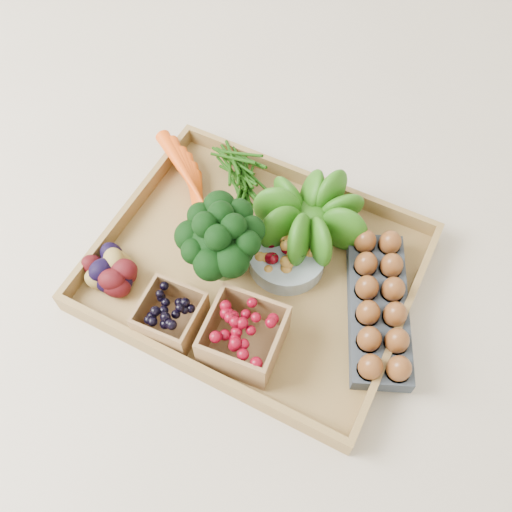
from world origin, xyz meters
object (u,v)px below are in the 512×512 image
at_px(tray, 256,271).
at_px(egg_carton, 378,308).
at_px(broccoli, 222,253).
at_px(cherry_bowl, 287,257).

relative_size(tray, egg_carton, 1.95).
relative_size(broccoli, cherry_bowl, 1.08).
bearing_deg(tray, broccoli, -151.00).
height_order(tray, broccoli, broccoli).
distance_m(tray, broccoli, 0.09).
bearing_deg(tray, egg_carton, 4.32).
xyz_separation_m(tray, broccoli, (-0.05, -0.03, 0.07)).
distance_m(tray, cherry_bowl, 0.06).
bearing_deg(cherry_bowl, egg_carton, -6.63).
bearing_deg(cherry_bowl, tray, -138.25).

